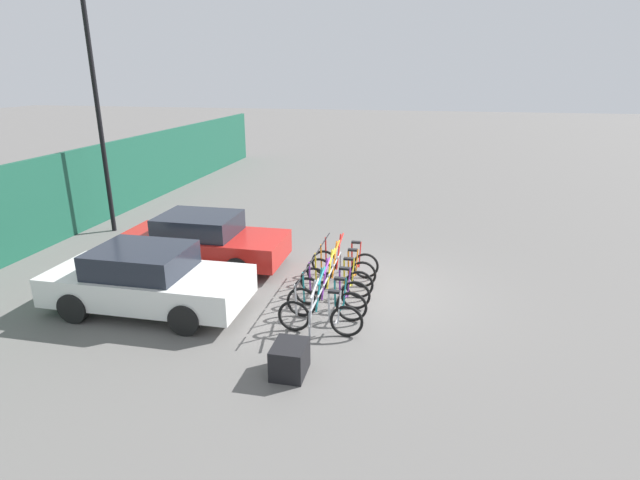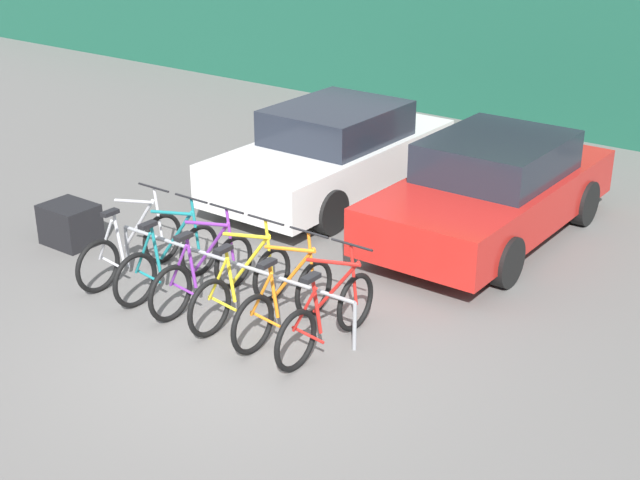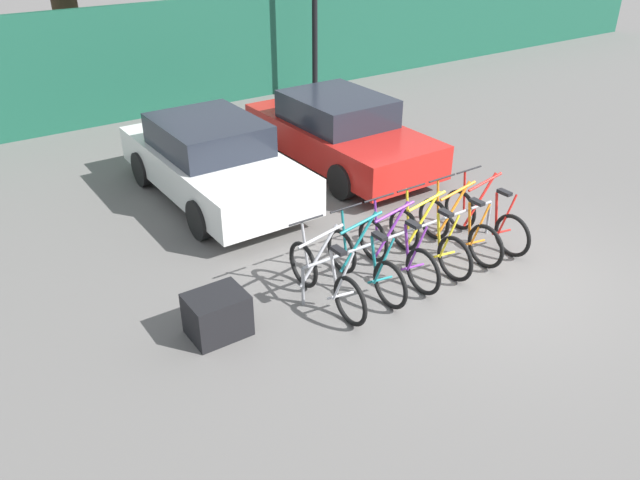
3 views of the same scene
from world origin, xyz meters
name	(u,v)px [view 2 (image 2 of 3)]	position (x,y,z in m)	size (l,w,h in m)	color
ground_plane	(240,347)	(0.00, 0.00, 0.00)	(120.00, 120.00, 0.00)	#605E5B
hoarding_wall	(589,70)	(0.00, 9.50, 1.30)	(36.00, 0.16, 2.60)	#19513D
bike_rack	(230,267)	(-0.73, 0.68, 0.48)	(3.52, 0.04, 0.57)	gray
bicycle_silver	(131,248)	(-2.22, 0.53, 0.38)	(0.68, 1.71, 1.05)	black
bicycle_teal	(168,261)	(-1.58, 0.53, 0.38)	(0.68, 1.71, 1.05)	black
bicycle_purple	(203,273)	(-1.01, 0.53, 0.38)	(0.68, 1.71, 1.05)	black
bicycle_yellow	(242,287)	(-0.42, 0.53, 0.38)	(0.68, 1.71, 1.05)	black
bicycle_orange	(284,302)	(0.19, 0.53, 0.38)	(0.68, 1.71, 1.05)	black
bicycle_red	(327,316)	(0.76, 0.53, 0.38)	(0.68, 1.71, 1.05)	black
car_white	(333,152)	(-1.93, 4.36, 0.69)	(1.91, 4.25, 1.40)	silver
car_red	(492,189)	(0.74, 4.30, 0.69)	(1.91, 4.29, 1.40)	red
cargo_crate	(70,224)	(-3.66, 0.74, 0.28)	(0.70, 0.56, 0.55)	black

